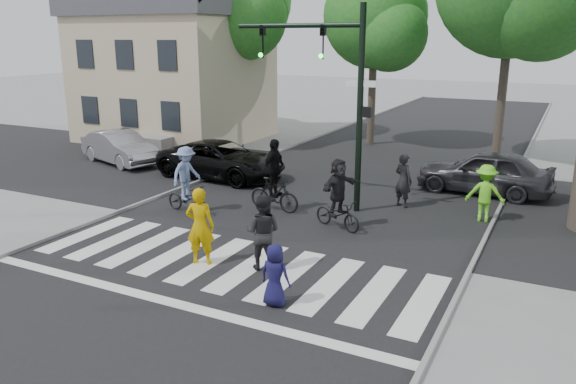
{
  "coord_description": "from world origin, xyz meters",
  "views": [
    {
      "loc": [
        6.68,
        -9.18,
        5.1
      ],
      "look_at": [
        0.5,
        3.0,
        1.3
      ],
      "focal_mm": 35.0,
      "sensor_mm": 36.0,
      "label": 1
    }
  ],
  "objects_px": {
    "pedestrian_woman": "(200,226)",
    "traffic_signal": "(333,79)",
    "cyclist_right": "(338,198)",
    "car_suv": "(222,160)",
    "cyclist_left": "(187,184)",
    "pedestrian_adult": "(263,232)",
    "car_silver": "(120,147)",
    "pedestrian_child": "(275,275)",
    "cyclist_mid": "(274,182)",
    "car_grey": "(485,172)"
  },
  "relations": [
    {
      "from": "pedestrian_adult",
      "to": "cyclist_left",
      "type": "relative_size",
      "value": 0.87
    },
    {
      "from": "cyclist_mid",
      "to": "cyclist_right",
      "type": "height_order",
      "value": "cyclist_mid"
    },
    {
      "from": "cyclist_right",
      "to": "pedestrian_adult",
      "type": "bearing_deg",
      "value": -98.06
    },
    {
      "from": "cyclist_left",
      "to": "car_suv",
      "type": "relative_size",
      "value": 0.41
    },
    {
      "from": "cyclist_left",
      "to": "car_suv",
      "type": "bearing_deg",
      "value": 109.88
    },
    {
      "from": "traffic_signal",
      "to": "car_silver",
      "type": "xyz_separation_m",
      "value": [
        -10.18,
        1.79,
        -3.23
      ]
    },
    {
      "from": "cyclist_left",
      "to": "cyclist_mid",
      "type": "xyz_separation_m",
      "value": [
        2.22,
        1.34,
        0.03
      ]
    },
    {
      "from": "traffic_signal",
      "to": "cyclist_right",
      "type": "distance_m",
      "value": 3.61
    },
    {
      "from": "car_suv",
      "to": "traffic_signal",
      "type": "bearing_deg",
      "value": -104.83
    },
    {
      "from": "cyclist_right",
      "to": "car_suv",
      "type": "bearing_deg",
      "value": 150.64
    },
    {
      "from": "pedestrian_child",
      "to": "cyclist_left",
      "type": "relative_size",
      "value": 0.63
    },
    {
      "from": "cyclist_right",
      "to": "car_suv",
      "type": "relative_size",
      "value": 0.4
    },
    {
      "from": "car_grey",
      "to": "car_silver",
      "type": "bearing_deg",
      "value": -78.37
    },
    {
      "from": "pedestrian_woman",
      "to": "traffic_signal",
      "type": "bearing_deg",
      "value": -117.23
    },
    {
      "from": "cyclist_mid",
      "to": "car_suv",
      "type": "distance_m",
      "value": 4.6
    },
    {
      "from": "cyclist_left",
      "to": "cyclist_mid",
      "type": "bearing_deg",
      "value": 31.07
    },
    {
      "from": "traffic_signal",
      "to": "pedestrian_child",
      "type": "distance_m",
      "value": 7.48
    },
    {
      "from": "traffic_signal",
      "to": "car_suv",
      "type": "bearing_deg",
      "value": 162.07
    },
    {
      "from": "car_suv",
      "to": "car_grey",
      "type": "distance_m",
      "value": 9.28
    },
    {
      "from": "traffic_signal",
      "to": "car_silver",
      "type": "distance_m",
      "value": 10.83
    },
    {
      "from": "car_silver",
      "to": "cyclist_mid",
      "type": "bearing_deg",
      "value": -90.68
    },
    {
      "from": "pedestrian_child",
      "to": "cyclist_right",
      "type": "height_order",
      "value": "cyclist_right"
    },
    {
      "from": "traffic_signal",
      "to": "pedestrian_child",
      "type": "height_order",
      "value": "traffic_signal"
    },
    {
      "from": "pedestrian_adult",
      "to": "car_silver",
      "type": "bearing_deg",
      "value": -44.65
    },
    {
      "from": "traffic_signal",
      "to": "car_suv",
      "type": "distance_m",
      "value": 6.24
    },
    {
      "from": "pedestrian_adult",
      "to": "car_grey",
      "type": "relative_size",
      "value": 0.4
    },
    {
      "from": "cyclist_mid",
      "to": "cyclist_left",
      "type": "bearing_deg",
      "value": -148.93
    },
    {
      "from": "pedestrian_adult",
      "to": "cyclist_mid",
      "type": "height_order",
      "value": "cyclist_mid"
    },
    {
      "from": "pedestrian_woman",
      "to": "cyclist_right",
      "type": "bearing_deg",
      "value": -134.15
    },
    {
      "from": "pedestrian_child",
      "to": "car_suv",
      "type": "distance_m",
      "value": 10.54
    },
    {
      "from": "pedestrian_woman",
      "to": "cyclist_right",
      "type": "relative_size",
      "value": 0.93
    },
    {
      "from": "cyclist_right",
      "to": "cyclist_left",
      "type": "bearing_deg",
      "value": -171.29
    },
    {
      "from": "cyclist_left",
      "to": "cyclist_right",
      "type": "height_order",
      "value": "cyclist_left"
    },
    {
      "from": "cyclist_left",
      "to": "car_grey",
      "type": "bearing_deg",
      "value": 39.53
    },
    {
      "from": "car_silver",
      "to": "cyclist_right",
      "type": "bearing_deg",
      "value": -90.12
    },
    {
      "from": "pedestrian_woman",
      "to": "cyclist_mid",
      "type": "bearing_deg",
      "value": -101.66
    },
    {
      "from": "car_suv",
      "to": "car_grey",
      "type": "xyz_separation_m",
      "value": [
        9.03,
        2.16,
        0.06
      ]
    },
    {
      "from": "pedestrian_adult",
      "to": "car_grey",
      "type": "height_order",
      "value": "pedestrian_adult"
    },
    {
      "from": "cyclist_right",
      "to": "car_silver",
      "type": "relative_size",
      "value": 0.48
    },
    {
      "from": "traffic_signal",
      "to": "car_suv",
      "type": "xyz_separation_m",
      "value": [
        -5.08,
        1.64,
        -3.22
      ]
    },
    {
      "from": "cyclist_left",
      "to": "cyclist_mid",
      "type": "height_order",
      "value": "cyclist_mid"
    },
    {
      "from": "car_silver",
      "to": "car_grey",
      "type": "relative_size",
      "value": 0.94
    },
    {
      "from": "pedestrian_adult",
      "to": "car_silver",
      "type": "height_order",
      "value": "pedestrian_adult"
    },
    {
      "from": "cyclist_left",
      "to": "car_grey",
      "type": "height_order",
      "value": "cyclist_left"
    },
    {
      "from": "traffic_signal",
      "to": "pedestrian_child",
      "type": "xyz_separation_m",
      "value": [
        1.56,
        -6.54,
        -3.27
      ]
    },
    {
      "from": "cyclist_left",
      "to": "pedestrian_adult",
      "type": "bearing_deg",
      "value": -32.99
    },
    {
      "from": "pedestrian_woman",
      "to": "car_silver",
      "type": "xyz_separation_m",
      "value": [
        -9.23,
        7.26,
        -0.24
      ]
    },
    {
      "from": "pedestrian_child",
      "to": "pedestrian_adult",
      "type": "distance_m",
      "value": 1.85
    },
    {
      "from": "pedestrian_child",
      "to": "car_silver",
      "type": "xyz_separation_m",
      "value": [
        -11.74,
        8.34,
        0.04
      ]
    },
    {
      "from": "pedestrian_woman",
      "to": "cyclist_mid",
      "type": "height_order",
      "value": "cyclist_mid"
    }
  ]
}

